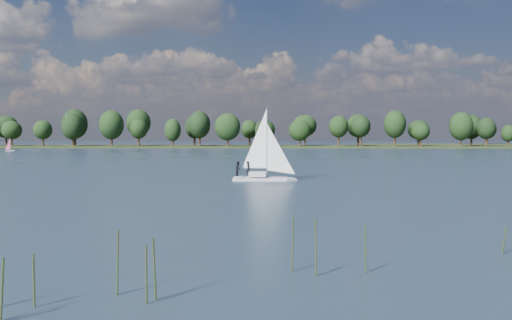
# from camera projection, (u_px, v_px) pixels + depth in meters

# --- Properties ---
(ground) EXTENTS (700.00, 700.00, 0.00)m
(ground) POSITION_uv_depth(u_px,v_px,m) (268.00, 158.00, 131.36)
(ground) COLOR #233342
(ground) RESTS_ON ground
(far_shore) EXTENTS (660.00, 40.00, 1.50)m
(far_shore) POSITION_uv_depth(u_px,v_px,m) (265.00, 147.00, 243.25)
(far_shore) COLOR black
(far_shore) RESTS_ON ground
(sailboat) EXTENTS (6.84, 2.45, 8.83)m
(sailboat) POSITION_uv_depth(u_px,v_px,m) (261.00, 159.00, 65.58)
(sailboat) COLOR silver
(sailboat) RESTS_ON ground
(dinghy_pink) EXTENTS (3.01, 1.63, 4.56)m
(dinghy_pink) POSITION_uv_depth(u_px,v_px,m) (10.00, 148.00, 185.93)
(dinghy_pink) COLOR white
(dinghy_pink) RESTS_ON ground
(treeline) EXTENTS (562.91, 73.91, 18.30)m
(treeline) POSITION_uv_depth(u_px,v_px,m) (254.00, 128.00, 238.81)
(treeline) COLOR black
(treeline) RESTS_ON ground
(reeds) EXTENTS (57.01, 12.52, 2.41)m
(reeds) POSITION_uv_depth(u_px,v_px,m) (302.00, 251.00, 21.50)
(reeds) COLOR #283316
(reeds) RESTS_ON ground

